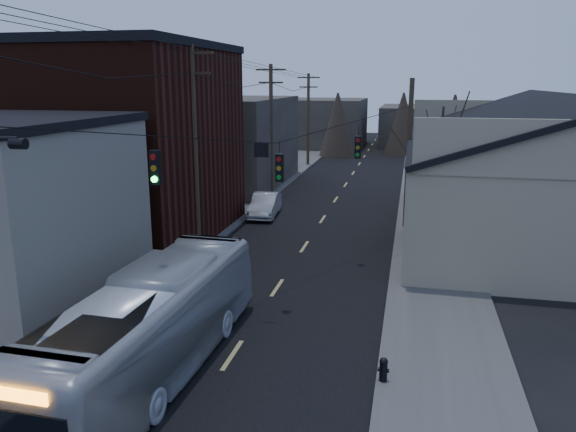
{
  "coord_description": "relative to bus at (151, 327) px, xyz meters",
  "views": [
    {
      "loc": [
        5.16,
        -7.27,
        8.41
      ],
      "look_at": [
        0.37,
        14.4,
        3.0
      ],
      "focal_mm": 35.0,
      "sensor_mm": 36.0,
      "label": 1
    }
  ],
  "objects": [
    {
      "name": "road_surface",
      "position": [
        1.88,
        23.63,
        -1.51
      ],
      "size": [
        9.0,
        110.0,
        0.02
      ],
      "primitive_type": "cube",
      "color": "black",
      "rests_on": "ground"
    },
    {
      "name": "building_left_far",
      "position": [
        -7.62,
        29.63,
        1.98
      ],
      "size": [
        9.0,
        14.0,
        7.0
      ],
      "primitive_type": "cube",
      "color": "#36322B",
      "rests_on": "ground"
    },
    {
      "name": "warehouse",
      "position": [
        14.88,
        18.63,
        1.17
      ],
      "size": [
        16.16,
        20.6,
        7.73
      ],
      "color": "tan",
      "rests_on": "ground"
    },
    {
      "name": "bare_tree",
      "position": [
        8.38,
        13.63,
        2.08
      ],
      "size": [
        0.4,
        0.4,
        7.2
      ],
      "primitive_type": "cone",
      "color": "black",
      "rests_on": "ground"
    },
    {
      "name": "sidewalk_right",
      "position": [
        8.38,
        23.63,
        -1.46
      ],
      "size": [
        4.0,
        110.0,
        0.12
      ],
      "primitive_type": "cube",
      "color": "#474744",
      "rests_on": "ground"
    },
    {
      "name": "utility_lines",
      "position": [
        -1.24,
        17.77,
        3.43
      ],
      "size": [
        11.24,
        45.28,
        10.5
      ],
      "color": "#382B1E",
      "rests_on": "ground"
    },
    {
      "name": "bus",
      "position": [
        0.0,
        0.0,
        0.0
      ],
      "size": [
        2.89,
        11.01,
        3.05
      ],
      "primitive_type": "imported",
      "rotation": [
        0.0,
        0.0,
        3.11
      ],
      "color": "#AFB4BC",
      "rests_on": "ground"
    },
    {
      "name": "building_far_left",
      "position": [
        -4.12,
        58.63,
        1.48
      ],
      "size": [
        10.0,
        12.0,
        6.0
      ],
      "primitive_type": "cube",
      "color": "#36322B",
      "rests_on": "ground"
    },
    {
      "name": "building_far_right",
      "position": [
        8.88,
        63.63,
        0.98
      ],
      "size": [
        12.0,
        14.0,
        5.0
      ],
      "primitive_type": "cube",
      "color": "#36322B",
      "rests_on": "ground"
    },
    {
      "name": "sidewalk_left",
      "position": [
        -4.62,
        23.63,
        -1.46
      ],
      "size": [
        4.0,
        110.0,
        0.12
      ],
      "primitive_type": "cube",
      "color": "#474744",
      "rests_on": "ground"
    },
    {
      "name": "fire_hydrant",
      "position": [
        6.58,
        0.92,
        -1.03
      ],
      "size": [
        0.33,
        0.24,
        0.7
      ],
      "rotation": [
        0.0,
        0.0,
        -0.08
      ],
      "color": "black",
      "rests_on": "sidewalk_right"
    },
    {
      "name": "parked_car",
      "position": [
        -1.82,
        19.72,
        -0.8
      ],
      "size": [
        1.89,
        4.47,
        1.44
      ],
      "primitive_type": "imported",
      "rotation": [
        0.0,
        0.0,
        0.09
      ],
      "color": "#AFB2B7",
      "rests_on": "ground"
    },
    {
      "name": "building_brick",
      "position": [
        -8.12,
        13.63,
        3.48
      ],
      "size": [
        10.0,
        12.0,
        10.0
      ],
      "primitive_type": "cube",
      "color": "black",
      "rests_on": "ground"
    }
  ]
}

